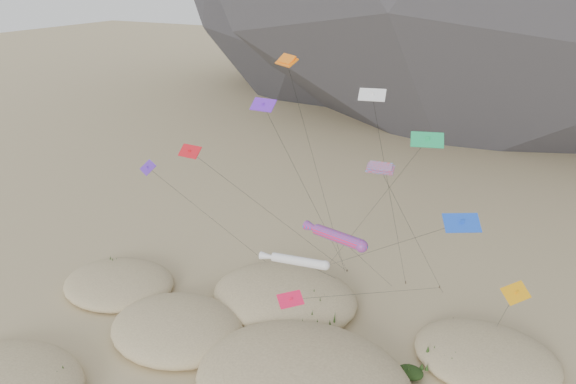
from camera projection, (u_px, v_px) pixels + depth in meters
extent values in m
ellipsoid|color=#CCB789|center=(177.00, 328.00, 51.77)|extent=(12.79, 10.88, 3.13)
ellipsoid|color=#CCB789|center=(303.00, 381.00, 44.88)|extent=(17.91, 15.22, 4.05)
ellipsoid|color=#CCB789|center=(284.00, 297.00, 56.69)|extent=(15.06, 12.80, 3.22)
ellipsoid|color=#CCB789|center=(486.00, 356.00, 48.36)|extent=(12.38, 10.52, 2.27)
ellipsoid|color=#CCB789|center=(119.00, 283.00, 59.47)|extent=(12.18, 10.35, 2.28)
ellipsoid|color=black|center=(45.00, 379.00, 45.28)|extent=(2.38, 2.04, 0.71)
ellipsoid|color=black|center=(150.00, 330.00, 51.35)|extent=(3.10, 2.65, 0.93)
ellipsoid|color=black|center=(180.00, 325.00, 52.18)|extent=(2.06, 1.76, 0.62)
ellipsoid|color=black|center=(292.00, 379.00, 44.77)|extent=(3.34, 2.86, 1.00)
ellipsoid|color=black|center=(342.00, 376.00, 45.28)|extent=(2.90, 2.49, 0.87)
ellipsoid|color=black|center=(250.00, 381.00, 44.84)|extent=(2.44, 2.08, 0.73)
ellipsoid|color=black|center=(309.00, 300.00, 55.55)|extent=(3.17, 2.72, 0.95)
ellipsoid|color=black|center=(317.00, 326.00, 51.79)|extent=(2.81, 2.40, 0.84)
ellipsoid|color=black|center=(442.00, 357.00, 47.98)|extent=(2.12, 1.81, 0.64)
ellipsoid|color=black|center=(410.00, 372.00, 46.30)|extent=(2.23, 1.91, 0.67)
ellipsoid|color=black|center=(116.00, 269.00, 62.39)|extent=(2.21, 1.89, 0.66)
ellipsoid|color=black|center=(125.00, 293.00, 57.92)|extent=(2.06, 1.76, 0.62)
cylinder|color=#3F2D1E|center=(347.00, 271.00, 62.67)|extent=(0.08, 0.08, 0.30)
cylinder|color=#3F2D1E|center=(328.00, 264.00, 63.97)|extent=(0.08, 0.08, 0.30)
cylinder|color=#3F2D1E|center=(406.00, 282.00, 60.31)|extent=(0.08, 0.08, 0.30)
cylinder|color=#3F2D1E|center=(439.00, 287.00, 59.50)|extent=(0.08, 0.08, 0.30)
cylinder|color=#3F2D1E|center=(453.00, 319.00, 54.07)|extent=(0.08, 0.08, 0.30)
cylinder|color=#3F2D1E|center=(269.00, 264.00, 64.09)|extent=(0.08, 0.08, 0.30)
cylinder|color=#3F2D1E|center=(495.00, 328.00, 52.71)|extent=(0.08, 0.08, 0.30)
cylinder|color=#3F2D1E|center=(258.00, 266.00, 63.66)|extent=(0.08, 0.08, 0.30)
cylinder|color=#FF1A51|center=(338.00, 237.00, 47.23)|extent=(5.44, 3.08, 1.56)
sphere|color=#FF1A51|center=(362.00, 246.00, 45.20)|extent=(1.04, 1.04, 1.04)
cone|color=#FF1A51|center=(314.00, 228.00, 49.47)|extent=(2.42, 1.71, 1.12)
cylinder|color=black|center=(368.00, 264.00, 53.59)|extent=(1.75, 11.58, 10.58)
cylinder|color=silver|center=(298.00, 261.00, 46.56)|extent=(4.84, 0.86, 1.10)
sphere|color=silver|center=(325.00, 265.00, 45.51)|extent=(0.80, 0.80, 0.80)
cone|color=silver|center=(270.00, 257.00, 47.73)|extent=(1.97, 0.73, 0.82)
cylinder|color=black|center=(323.00, 272.00, 53.73)|extent=(1.06, 12.81, 9.02)
cube|color=orange|center=(287.00, 61.00, 49.17)|extent=(2.70, 2.27, 0.76)
cube|color=orange|center=(287.00, 59.00, 49.10)|extent=(2.25, 1.87, 0.74)
cylinder|color=black|center=(319.00, 180.00, 55.82)|extent=(3.65, 7.17, 24.02)
cube|color=#FF1F1A|center=(380.00, 169.00, 39.86)|extent=(2.04, 1.05, 0.56)
cube|color=#FF1F1A|center=(380.00, 167.00, 39.79)|extent=(1.73, 0.84, 0.55)
cylinder|color=black|center=(418.00, 243.00, 49.30)|extent=(2.63, 15.99, 18.38)
cube|color=orange|center=(516.00, 293.00, 35.79)|extent=(1.91, 2.20, 0.80)
cube|color=orange|center=(516.00, 295.00, 35.84)|extent=(0.35, 0.34, 0.67)
cylinder|color=black|center=(504.00, 314.00, 44.27)|extent=(1.76, 14.12, 12.35)
cube|color=#EA1642|center=(290.00, 299.00, 40.85)|extent=(1.94, 2.03, 0.73)
cube|color=#EA1642|center=(290.00, 301.00, 40.90)|extent=(0.32, 0.32, 0.64)
cylinder|color=black|center=(379.00, 292.00, 50.19)|extent=(6.56, 21.96, 9.17)
cube|color=#189C5A|center=(427.00, 140.00, 43.97)|extent=(2.83, 2.03, 0.90)
cube|color=#189C5A|center=(427.00, 142.00, 44.03)|extent=(0.36, 0.32, 0.88)
cylinder|color=black|center=(368.00, 214.00, 53.99)|extent=(12.09, 9.46, 19.07)
cube|color=#4F1DAC|center=(148.00, 167.00, 49.21)|extent=(2.22, 1.92, 0.81)
cube|color=#4F1DAC|center=(148.00, 169.00, 49.27)|extent=(0.34, 0.35, 0.67)
cylinder|color=black|center=(217.00, 222.00, 56.67)|extent=(4.48, 13.51, 15.31)
cube|color=silver|center=(372.00, 95.00, 43.81)|extent=(2.27, 1.51, 0.80)
cube|color=silver|center=(372.00, 97.00, 43.86)|extent=(0.30, 0.29, 0.71)
cylinder|color=black|center=(392.00, 204.00, 52.08)|extent=(1.36, 10.66, 22.38)
cube|color=blue|center=(462.00, 223.00, 36.68)|extent=(2.69, 2.25, 0.87)
cube|color=blue|center=(462.00, 225.00, 36.74)|extent=(0.37, 0.35, 0.82)
cylinder|color=black|center=(377.00, 250.00, 50.34)|extent=(16.65, 17.28, 16.12)
cube|color=#5E21C3|center=(263.00, 105.00, 43.05)|extent=(1.97, 1.00, 0.82)
cube|color=#5E21C3|center=(263.00, 107.00, 43.11)|extent=(0.24, 0.28, 0.65)
cylinder|color=black|center=(313.00, 204.00, 52.88)|extent=(1.89, 14.96, 21.82)
cube|color=red|center=(190.00, 151.00, 45.51)|extent=(1.94, 1.01, 0.83)
cube|color=red|center=(190.00, 153.00, 45.57)|extent=(0.25, 0.31, 0.62)
cylinder|color=black|center=(281.00, 221.00, 54.11)|extent=(7.74, 16.86, 17.75)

